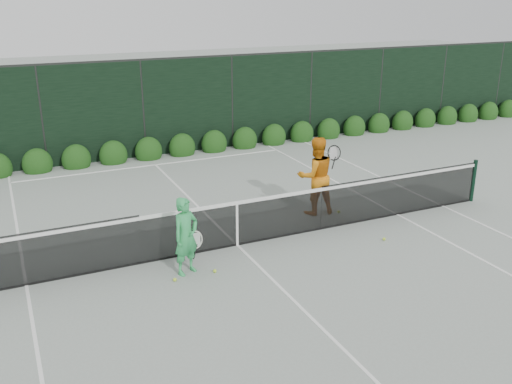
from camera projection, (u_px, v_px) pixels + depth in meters
name	position (u px, v px, depth m)	size (l,w,h in m)	color
ground	(237.00, 245.00, 11.85)	(80.00, 80.00, 0.00)	gray
tennis_net	(236.00, 222.00, 11.67)	(12.90, 0.10, 1.07)	black
player_woman	(186.00, 236.00, 10.47)	(0.67, 0.54, 1.49)	green
player_man	(316.00, 176.00, 13.29)	(0.98, 0.80, 1.85)	orange
court_lines	(237.00, 245.00, 11.85)	(11.03, 23.83, 0.01)	white
windscreen_fence	(303.00, 224.00, 9.03)	(32.00, 21.07, 3.06)	black
hedge_row	(149.00, 151.00, 17.90)	(31.66, 0.65, 0.94)	#15320D
tennis_balls	(286.00, 247.00, 11.68)	(4.64, 1.82, 0.07)	#C0E733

